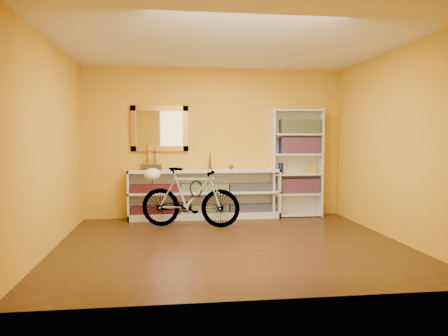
{
  "coord_description": "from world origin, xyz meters",
  "views": [
    {
      "loc": [
        -0.81,
        -5.55,
        1.39
      ],
      "look_at": [
        0.0,
        0.7,
        0.95
      ],
      "focal_mm": 34.69,
      "sensor_mm": 36.0,
      "label": 1
    }
  ],
  "objects": [
    {
      "name": "cd_row_upper",
      "position": [
        -0.19,
        1.79,
        0.54
      ],
      "size": [
        2.5,
        0.13,
        0.14
      ],
      "primitive_type": "cube",
      "color": "navy",
      "rests_on": "console_unit"
    },
    {
      "name": "decorative_orb",
      "position": [
        0.27,
        1.81,
        0.89
      ],
      "size": [
        0.08,
        0.08,
        0.08
      ],
      "primitive_type": "sphere",
      "color": "brown",
      "rests_on": "console_unit"
    },
    {
      "name": "toy_car",
      "position": [
        -0.61,
        1.81,
        0.85
      ],
      "size": [
        0.0,
        0.0,
        0.0
      ],
      "primitive_type": "imported",
      "rotation": [
        0.0,
        0.0,
        1.61
      ],
      "color": "black",
      "rests_on": "console_unit"
    },
    {
      "name": "floor",
      "position": [
        0.0,
        0.0,
        -0.01
      ],
      "size": [
        4.5,
        4.0,
        0.01
      ],
      "primitive_type": "cube",
      "color": "black",
      "rests_on": "ground"
    },
    {
      "name": "back_wall",
      "position": [
        0.0,
        2.0,
        1.3
      ],
      "size": [
        4.5,
        0.01,
        2.6
      ],
      "primitive_type": "cube",
      "color": "gold",
      "rests_on": "ground"
    },
    {
      "name": "gilt_mirror",
      "position": [
        -0.95,
        1.97,
        1.55
      ],
      "size": [
        0.98,
        0.06,
        0.78
      ],
      "primitive_type": "cube",
      "color": "#985E1B",
      "rests_on": "back_wall"
    },
    {
      "name": "bronze_ornament",
      "position": [
        -0.1,
        1.81,
        1.03
      ],
      "size": [
        0.06,
        0.06,
        0.37
      ],
      "primitive_type": "cone",
      "color": "brown",
      "rests_on": "console_unit"
    },
    {
      "name": "yellow_bag",
      "position": [
        1.69,
        1.8,
        0.83
      ],
      "size": [
        0.16,
        0.11,
        0.12
      ],
      "primitive_type": "cube",
      "rotation": [
        0.0,
        0.0,
        0.04
      ],
      "color": "gold",
      "rests_on": "bookcase"
    },
    {
      "name": "helmet",
      "position": [
        -1.06,
        1.28,
        0.82
      ],
      "size": [
        0.26,
        0.25,
        0.2
      ],
      "primitive_type": "ellipsoid",
      "color": "white",
      "rests_on": "bicycle"
    },
    {
      "name": "book_row_c",
      "position": [
        1.49,
        1.84,
        1.59
      ],
      "size": [
        0.7,
        0.22,
        0.25
      ],
      "primitive_type": "cube",
      "color": "navy",
      "rests_on": "bookcase"
    },
    {
      "name": "cd_row_lower",
      "position": [
        -0.19,
        1.79,
        0.17
      ],
      "size": [
        2.5,
        0.13,
        0.14
      ],
      "primitive_type": "cube",
      "color": "black",
      "rests_on": "console_unit"
    },
    {
      "name": "console_unit",
      "position": [
        -0.19,
        1.81,
        0.42
      ],
      "size": [
        2.6,
        0.35,
        0.85
      ],
      "primitive_type": null,
      "color": "silver",
      "rests_on": "floor"
    },
    {
      "name": "book_row_a",
      "position": [
        1.49,
        1.84,
        0.55
      ],
      "size": [
        0.7,
        0.22,
        0.26
      ],
      "primitive_type": "cube",
      "color": "maroon",
      "rests_on": "bookcase"
    },
    {
      "name": "book_row_b",
      "position": [
        1.49,
        1.84,
        1.25
      ],
      "size": [
        0.7,
        0.22,
        0.28
      ],
      "primitive_type": "cube",
      "color": "maroon",
      "rests_on": "bookcase"
    },
    {
      "name": "travel_mug",
      "position": [
        1.15,
        1.82,
        0.86
      ],
      "size": [
        0.08,
        0.08,
        0.19
      ],
      "primitive_type": "cylinder",
      "color": "navy",
      "rests_on": "bookcase"
    },
    {
      "name": "wall_socket",
      "position": [
        0.9,
        1.99,
        0.25
      ],
      "size": [
        0.09,
        0.02,
        0.09
      ],
      "primitive_type": "cube",
      "color": "silver",
      "rests_on": "back_wall"
    },
    {
      "name": "ceiling",
      "position": [
        0.0,
        0.0,
        2.6
      ],
      "size": [
        4.5,
        4.0,
        0.01
      ],
      "primitive_type": "cube",
      "color": "silver",
      "rests_on": "ground"
    },
    {
      "name": "model_ship",
      "position": [
        -1.1,
        1.81,
        1.06
      ],
      "size": [
        0.36,
        0.16,
        0.41
      ],
      "primitive_type": null,
      "rotation": [
        0.0,
        0.0,
        -0.08
      ],
      "color": "#392210",
      "rests_on": "console_unit"
    },
    {
      "name": "bookcase",
      "position": [
        1.44,
        1.84,
        0.95
      ],
      "size": [
        0.9,
        0.3,
        1.9
      ],
      "primitive_type": null,
      "color": "silver",
      "rests_on": "floor"
    },
    {
      "name": "red_tin",
      "position": [
        1.24,
        1.87,
        1.54
      ],
      "size": [
        0.13,
        0.13,
        0.16
      ],
      "primitive_type": "cube",
      "rotation": [
        0.0,
        0.0,
        0.04
      ],
      "color": "#953115",
      "rests_on": "bookcase"
    },
    {
      "name": "right_wall",
      "position": [
        2.25,
        0.0,
        1.3
      ],
      "size": [
        0.01,
        4.0,
        2.6
      ],
      "primitive_type": "cube",
      "color": "gold",
      "rests_on": "ground"
    },
    {
      "name": "bicycle",
      "position": [
        -0.47,
        1.14,
        0.47
      ],
      "size": [
        0.78,
        1.63,
        0.93
      ],
      "primitive_type": "imported",
      "rotation": [
        0.0,
        0.0,
        1.33
      ],
      "color": "silver",
      "rests_on": "floor"
    },
    {
      "name": "u_lock",
      "position": [
        -0.38,
        1.11,
        0.6
      ],
      "size": [
        0.2,
        0.02,
        0.2
      ],
      "primitive_type": "torus",
      "rotation": [
        1.57,
        0.0,
        0.0
      ],
      "color": "black",
      "rests_on": "bicycle"
    },
    {
      "name": "left_wall",
      "position": [
        -2.25,
        0.0,
        1.3
      ],
      "size": [
        0.01,
        4.0,
        2.6
      ],
      "primitive_type": "cube",
      "color": "gold",
      "rests_on": "ground"
    }
  ]
}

